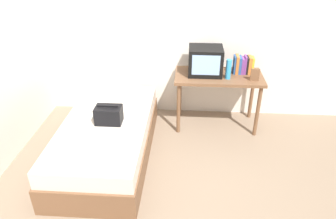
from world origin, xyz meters
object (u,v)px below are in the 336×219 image
at_px(bed, 107,139).
at_px(desk, 218,82).
at_px(tv, 205,61).
at_px(remote_silver, 96,115).
at_px(remote_dark, 97,149).
at_px(water_bottle, 229,69).
at_px(book_row, 243,65).
at_px(pillow, 118,90).
at_px(folded_towel, 99,149).
at_px(magazine, 82,139).
at_px(picture_frame, 255,75).
at_px(handbag, 109,115).

bearing_deg(bed, desk, 31.54).
distance_m(tv, remote_silver, 1.58).
bearing_deg(tv, desk, -11.06).
bearing_deg(remote_dark, desk, 47.16).
xyz_separation_m(water_bottle, book_row, (0.21, 0.21, -0.01)).
bearing_deg(water_bottle, book_row, 44.22).
height_order(bed, remote_silver, remote_silver).
relative_size(water_bottle, pillow, 0.53).
xyz_separation_m(bed, book_row, (1.67, 0.93, 0.64)).
relative_size(water_bottle, book_row, 0.98).
bearing_deg(folded_towel, pillow, 93.13).
bearing_deg(magazine, remote_dark, -39.43).
bearing_deg(desk, book_row, 17.01).
bearing_deg(desk, bed, -148.46).
height_order(book_row, picture_frame, book_row).
xyz_separation_m(tv, handbag, (-1.11, -0.89, -0.35)).
xyz_separation_m(bed, folded_towel, (0.08, -0.57, 0.28)).
distance_m(water_bottle, remote_silver, 1.76).
height_order(bed, magazine, magazine).
xyz_separation_m(handbag, remote_dark, (0.00, -0.54, -0.09)).
relative_size(bed, remote_dark, 12.82).
distance_m(bed, water_bottle, 1.75).
bearing_deg(desk, remote_dark, -132.84).
height_order(picture_frame, pillow, picture_frame).
distance_m(tv, magazine, 1.88).
height_order(water_bottle, picture_frame, water_bottle).
relative_size(water_bottle, remote_silver, 1.78).
xyz_separation_m(tv, picture_frame, (0.62, -0.19, -0.10)).
distance_m(book_row, remote_silver, 2.03).
height_order(water_bottle, remote_silver, water_bottle).
xyz_separation_m(water_bottle, remote_dark, (-1.40, -1.29, -0.39)).
relative_size(tv, remote_silver, 3.06).
height_order(book_row, remote_dark, book_row).
relative_size(desk, water_bottle, 4.53).
bearing_deg(folded_towel, tv, 53.01).
bearing_deg(book_row, pillow, -172.12).
height_order(desk, remote_dark, desk).
bearing_deg(handbag, bed, 154.43).
xyz_separation_m(handbag, remote_silver, (-0.20, 0.13, -0.09)).
bearing_deg(remote_silver, folded_towel, -71.70).
height_order(picture_frame, magazine, picture_frame).
height_order(tv, magazine, tv).
bearing_deg(remote_silver, pillow, 75.30).
bearing_deg(picture_frame, remote_silver, -163.58).
height_order(bed, desk, desk).
xyz_separation_m(tv, pillow, (-1.15, -0.17, -0.39)).
bearing_deg(picture_frame, pillow, 179.29).
distance_m(picture_frame, folded_towel, 2.14).
height_order(water_bottle, pillow, water_bottle).
bearing_deg(pillow, tv, 8.35).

